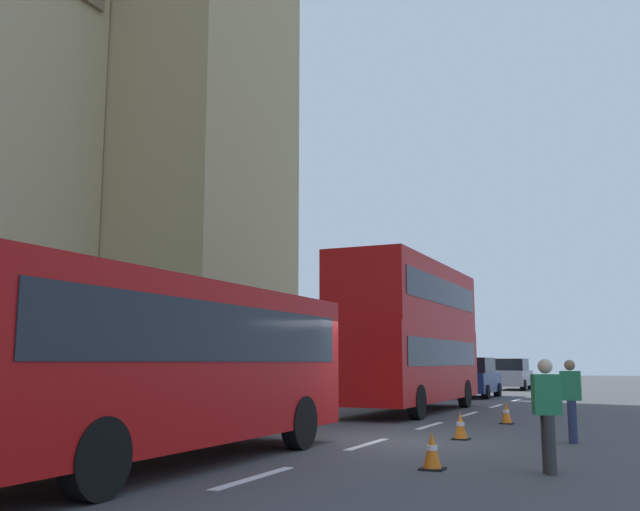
% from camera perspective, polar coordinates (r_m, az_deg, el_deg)
% --- Properties ---
extents(ground_plane, '(160.00, 160.00, 0.00)m').
position_cam_1_polar(ground_plane, '(15.43, 4.76, -14.66)').
color(ground_plane, '#424244').
extents(lane_centre_marking, '(34.40, 0.16, 0.01)m').
position_cam_1_polar(lane_centre_marking, '(16.95, 6.66, -14.06)').
color(lane_centre_marking, silver).
rests_on(lane_centre_marking, ground_plane).
extents(double_decker_bus, '(9.43, 2.54, 4.90)m').
position_cam_1_polar(double_decker_bus, '(24.29, 7.21, -5.99)').
color(double_decker_bus, '#B20F0F').
rests_on(double_decker_bus, ground_plane).
extents(sedan_lead, '(4.40, 1.86, 1.85)m').
position_cam_1_polar(sedan_lead, '(34.60, 12.30, -9.59)').
color(sedan_lead, navy).
rests_on(sedan_lead, ground_plane).
extents(sedan_trailing, '(4.40, 1.86, 1.85)m').
position_cam_1_polar(sedan_trailing, '(44.84, 15.25, -9.21)').
color(sedan_trailing, gray).
rests_on(sedan_trailing, ground_plane).
extents(traffic_cone_west, '(0.36, 0.36, 0.58)m').
position_cam_1_polar(traffic_cone_west, '(11.48, 9.00, -15.27)').
color(traffic_cone_west, black).
rests_on(traffic_cone_west, ground_plane).
extents(traffic_cone_middle, '(0.36, 0.36, 0.58)m').
position_cam_1_polar(traffic_cone_middle, '(15.90, 11.25, -13.32)').
color(traffic_cone_middle, black).
rests_on(traffic_cone_middle, ground_plane).
extents(traffic_cone_east, '(0.36, 0.36, 0.58)m').
position_cam_1_polar(traffic_cone_east, '(20.14, 14.77, -12.17)').
color(traffic_cone_east, black).
rests_on(traffic_cone_east, ground_plane).
extents(pedestrian_near_cones, '(0.37, 0.46, 1.69)m').
position_cam_1_polar(pedestrian_near_cones, '(11.39, 17.81, -11.84)').
color(pedestrian_near_cones, '#333333').
rests_on(pedestrian_near_cones, ground_plane).
extents(pedestrian_by_kerb, '(0.36, 0.40, 1.69)m').
position_cam_1_polar(pedestrian_by_kerb, '(15.79, 19.57, -10.74)').
color(pedestrian_by_kerb, '#262D4C').
rests_on(pedestrian_by_kerb, ground_plane).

